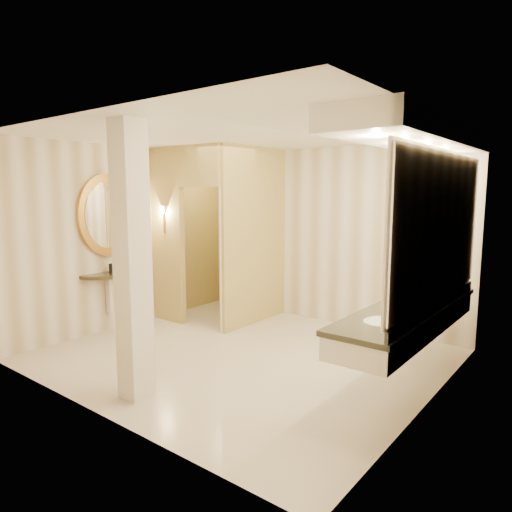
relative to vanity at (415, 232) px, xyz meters
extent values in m
plane|color=beige|center=(-1.98, -0.30, -1.63)|extent=(4.50, 4.50, 0.00)
plane|color=white|center=(-1.98, -0.30, 1.07)|extent=(4.50, 4.50, 0.00)
cube|color=white|center=(-1.98, 1.70, -0.28)|extent=(4.50, 0.02, 2.70)
cube|color=white|center=(-1.98, -2.30, -0.28)|extent=(4.50, 0.02, 2.70)
cube|color=white|center=(-4.23, -0.30, -0.28)|extent=(0.02, 4.00, 2.70)
cube|color=white|center=(0.27, -0.30, -0.28)|extent=(0.02, 4.00, 2.70)
cube|color=#E0CE75|center=(-2.78, 0.95, -0.28)|extent=(0.10, 1.50, 2.70)
cube|color=#E0CE75|center=(-3.90, 0.20, -0.28)|extent=(0.65, 0.10, 2.70)
cube|color=#E0CE75|center=(-3.18, 0.20, 0.77)|extent=(0.80, 0.10, 0.60)
cube|color=white|center=(-2.98, 0.54, -0.58)|extent=(0.44, 0.72, 2.10)
cylinder|color=#B9923B|center=(-3.90, 0.13, -0.08)|extent=(0.03, 0.03, 0.30)
cone|color=white|center=(-3.90, 0.13, 0.12)|extent=(0.14, 0.14, 0.14)
cube|color=white|center=(-0.03, 0.00, -0.90)|extent=(0.60, 2.56, 0.24)
cube|color=black|center=(-0.03, 0.00, -0.78)|extent=(0.64, 2.60, 0.05)
cube|color=black|center=(0.25, 0.00, -0.71)|extent=(0.03, 2.56, 0.10)
ellipsoid|color=white|center=(-0.03, -0.69, -0.80)|extent=(0.40, 0.44, 0.15)
cylinder|color=#B9923B|center=(0.17, -0.69, -0.67)|extent=(0.03, 0.03, 0.22)
ellipsoid|color=white|center=(-0.03, 0.69, -0.80)|extent=(0.40, 0.44, 0.15)
cylinder|color=#B9923B|center=(0.17, 0.69, -0.67)|extent=(0.03, 0.03, 0.22)
cube|color=white|center=(0.25, 0.00, 0.07)|extent=(0.03, 2.56, 1.40)
cube|color=white|center=(-0.03, 0.00, 0.96)|extent=(0.75, 2.76, 0.22)
cylinder|color=black|center=(-4.21, -0.70, -0.78)|extent=(0.90, 0.90, 0.05)
cube|color=white|center=(-4.17, -0.70, -1.08)|extent=(0.10, 0.10, 0.60)
cylinder|color=gold|center=(-4.19, -0.70, 0.07)|extent=(0.07, 0.90, 0.90)
cylinder|color=white|center=(-4.15, -0.70, 0.07)|extent=(0.02, 0.72, 0.72)
cube|color=white|center=(-2.08, -1.85, -0.28)|extent=(0.27, 0.27, 2.70)
cube|color=black|center=(-4.04, -0.68, -0.69)|extent=(0.15, 0.15, 0.13)
imported|color=white|center=(-3.29, 1.45, -1.28)|extent=(0.54, 0.76, 0.70)
imported|color=beige|center=(-0.09, -0.35, -0.68)|extent=(0.08, 0.08, 0.15)
imported|color=silver|center=(-0.11, 0.43, -0.70)|extent=(0.11, 0.11, 0.12)
imported|color=#C6B28C|center=(-0.06, 0.24, -0.64)|extent=(0.10, 0.10, 0.23)
camera|label=1|loc=(1.53, -4.53, 0.40)|focal=32.00mm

